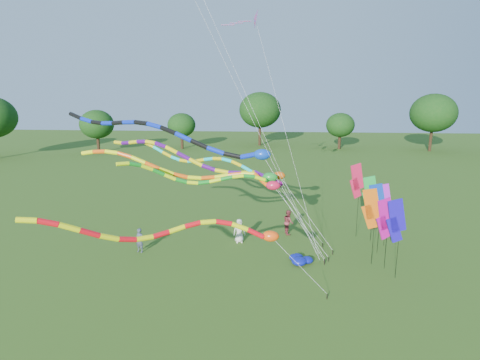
# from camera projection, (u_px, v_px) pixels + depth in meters

# --- Properties ---
(ground) EXTENTS (160.00, 160.00, 0.00)m
(ground) POSITION_uv_depth(u_px,v_px,m) (279.00, 297.00, 20.26)
(ground) COLOR #2E5817
(ground) RESTS_ON ground
(tree_ring) EXTENTS (120.29, 119.90, 9.67)m
(tree_ring) POSITION_uv_depth(u_px,v_px,m) (335.00, 180.00, 21.66)
(tree_ring) COLOR #382314
(tree_ring) RESTS_ON ground
(tube_kite_red) EXTENTS (11.93, 5.40, 6.28)m
(tube_kite_red) POSITION_uv_depth(u_px,v_px,m) (187.00, 232.00, 17.18)
(tube_kite_red) COLOR black
(tube_kite_red) RESTS_ON ground
(tube_kite_orange) EXTENTS (14.87, 1.10, 7.32)m
(tube_kite_orange) POSITION_uv_depth(u_px,v_px,m) (201.00, 172.00, 24.09)
(tube_kite_orange) COLOR black
(tube_kite_orange) RESTS_ON ground
(tube_kite_purple) EXTENTS (14.54, 5.76, 7.50)m
(tube_kite_purple) POSITION_uv_depth(u_px,v_px,m) (204.00, 161.00, 26.02)
(tube_kite_purple) COLOR black
(tube_kite_purple) RESTS_ON ground
(tube_kite_blue) EXTENTS (17.88, 5.97, 9.22)m
(tube_kite_blue) POSITION_uv_depth(u_px,v_px,m) (177.00, 137.00, 25.99)
(tube_kite_blue) COLOR black
(tube_kite_blue) RESTS_ON ground
(tube_kite_cyan) EXTENTS (12.58, 2.80, 7.23)m
(tube_kite_cyan) POSITION_uv_depth(u_px,v_px,m) (225.00, 165.00, 25.99)
(tube_kite_cyan) COLOR black
(tube_kite_cyan) RESTS_ON ground
(tube_kite_green) EXTENTS (11.59, 4.92, 7.01)m
(tube_kite_green) POSITION_uv_depth(u_px,v_px,m) (223.00, 179.00, 23.52)
(tube_kite_green) COLOR black
(tube_kite_green) RESTS_ON ground
(delta_kite_high_c) EXTENTS (6.51, 6.43, 16.18)m
(delta_kite_high_c) POSITION_uv_depth(u_px,v_px,m) (255.00, 19.00, 26.52)
(delta_kite_high_c) COLOR black
(delta_kite_high_c) RESTS_ON ground
(banner_pole_blue_a) EXTENTS (1.16, 0.25, 4.60)m
(banner_pole_blue_a) POSITION_uv_depth(u_px,v_px,m) (396.00, 221.00, 21.60)
(banner_pole_blue_a) COLOR black
(banner_pole_blue_a) RESTS_ON ground
(banner_pole_red) EXTENTS (1.09, 0.55, 5.34)m
(banner_pole_red) POSITION_uv_depth(u_px,v_px,m) (357.00, 181.00, 27.65)
(banner_pole_red) COLOR black
(banner_pole_red) RESTS_ON ground
(banner_pole_magenta_b) EXTENTS (1.11, 0.51, 4.33)m
(banner_pole_magenta_b) POSITION_uv_depth(u_px,v_px,m) (385.00, 219.00, 22.77)
(banner_pole_magenta_b) COLOR black
(banner_pole_magenta_b) RESTS_ON ground
(banner_pole_orange) EXTENTS (1.14, 0.39, 4.70)m
(banner_pole_orange) POSITION_uv_depth(u_px,v_px,m) (371.00, 209.00, 23.44)
(banner_pole_orange) COLOR black
(banner_pole_orange) RESTS_ON ground
(banner_pole_blue_b) EXTENTS (1.16, 0.17, 4.61)m
(banner_pole_blue_b) POSITION_uv_depth(u_px,v_px,m) (377.00, 203.00, 25.00)
(banner_pole_blue_b) COLOR black
(banner_pole_blue_b) RESTS_ON ground
(banner_pole_green) EXTENTS (1.16, 0.12, 4.65)m
(banner_pole_green) POSITION_uv_depth(u_px,v_px,m) (370.00, 194.00, 26.98)
(banner_pole_green) COLOR black
(banner_pole_green) RESTS_ON ground
(banner_pole_violet) EXTENTS (1.16, 0.19, 4.30)m
(banner_pole_violet) POSITION_uv_depth(u_px,v_px,m) (383.00, 202.00, 26.31)
(banner_pole_violet) COLOR black
(banner_pole_violet) RESTS_ON ground
(blue_nylon_heap) EXTENTS (1.48, 1.39, 0.56)m
(blue_nylon_heap) POSITION_uv_depth(u_px,v_px,m) (295.00, 261.00, 24.00)
(blue_nylon_heap) COLOR #0B1698
(blue_nylon_heap) RESTS_ON ground
(person_a) EXTENTS (0.90, 0.69, 1.66)m
(person_a) POSITION_uv_depth(u_px,v_px,m) (239.00, 231.00, 27.36)
(person_a) COLOR silver
(person_a) RESTS_ON ground
(person_b) EXTENTS (0.68, 0.56, 1.59)m
(person_b) POSITION_uv_depth(u_px,v_px,m) (140.00, 240.00, 25.70)
(person_b) COLOR #41475B
(person_b) RESTS_ON ground
(person_c) EXTENTS (0.86, 1.00, 1.79)m
(person_c) POSITION_uv_depth(u_px,v_px,m) (288.00, 222.00, 28.94)
(person_c) COLOR maroon
(person_c) RESTS_ON ground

